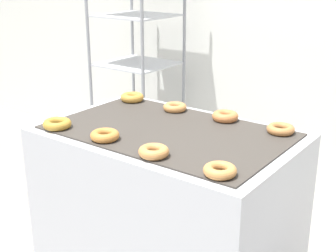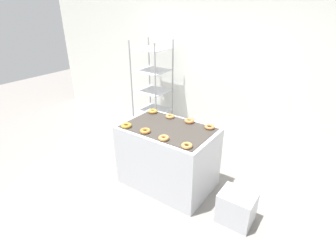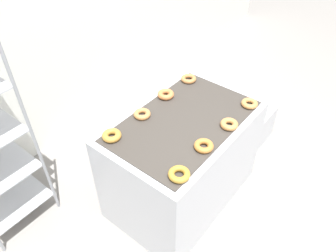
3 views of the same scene
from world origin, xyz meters
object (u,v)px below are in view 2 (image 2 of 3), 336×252
(glaze_bin, at_px, (236,208))
(donut_far_left, at_px, (153,111))
(baking_rack_cart, at_px, (153,91))
(donut_far_right, at_px, (210,127))
(donut_near_midright, at_px, (164,138))
(donut_near_left, at_px, (126,125))
(donut_far_midright, at_px, (189,121))
(donut_near_right, at_px, (187,146))
(fryer_machine, at_px, (168,156))
(donut_near_midleft, at_px, (145,131))
(donut_far_midleft, at_px, (170,116))

(glaze_bin, height_order, donut_far_left, donut_far_left)
(baking_rack_cart, bearing_deg, donut_far_right, -26.07)
(donut_near_midright, bearing_deg, donut_near_left, 179.93)
(baking_rack_cart, xyz_separation_m, donut_far_midright, (1.19, -0.72, -0.00))
(baking_rack_cart, relative_size, donut_near_right, 13.82)
(donut_near_midright, xyz_separation_m, donut_near_right, (0.31, 0.00, -0.00))
(baking_rack_cart, height_order, donut_near_left, baking_rack_cart)
(donut_far_left, bearing_deg, fryer_machine, -30.98)
(baking_rack_cart, xyz_separation_m, donut_near_right, (1.50, -1.31, -0.00))
(fryer_machine, xyz_separation_m, donut_near_right, (0.46, -0.29, 0.46))
(donut_near_right, bearing_deg, baking_rack_cart, 138.98)
(donut_near_midleft, xyz_separation_m, donut_far_left, (-0.31, 0.55, 0.00))
(donut_far_left, height_order, donut_far_midright, same)
(fryer_machine, xyz_separation_m, glaze_bin, (1.06, -0.14, -0.24))
(donut_near_right, bearing_deg, donut_far_midleft, 137.38)
(baking_rack_cart, relative_size, donut_near_left, 12.87)
(fryer_machine, xyz_separation_m, donut_far_right, (0.45, 0.28, 0.46))
(baking_rack_cart, bearing_deg, fryer_machine, -44.21)
(baking_rack_cart, relative_size, glaze_bin, 4.51)
(fryer_machine, bearing_deg, donut_near_midright, -63.87)
(fryer_machine, xyz_separation_m, donut_near_midright, (0.14, -0.30, 0.46))
(glaze_bin, height_order, donut_far_midleft, donut_far_midleft)
(donut_near_right, bearing_deg, fryer_machine, 147.53)
(donut_near_left, relative_size, donut_near_midleft, 1.04)
(donut_near_left, distance_m, donut_near_midright, 0.60)
(glaze_bin, height_order, donut_near_midleft, donut_near_midleft)
(donut_near_midleft, bearing_deg, fryer_machine, 60.99)
(donut_near_right, xyz_separation_m, donut_far_midleft, (-0.61, 0.57, -0.00))
(baking_rack_cart, bearing_deg, donut_near_left, -65.74)
(glaze_bin, distance_m, donut_far_midright, 1.23)
(glaze_bin, relative_size, donut_near_left, 2.86)
(donut_far_right, bearing_deg, donut_near_midright, -117.88)
(donut_far_left, height_order, donut_far_midleft, donut_far_left)
(donut_near_right, distance_m, donut_far_right, 0.58)
(donut_near_midleft, bearing_deg, donut_far_midleft, 90.34)
(baking_rack_cart, xyz_separation_m, donut_far_left, (0.58, -0.73, -0.00))
(baking_rack_cart, height_order, donut_near_midright, baking_rack_cart)
(donut_near_left, distance_m, donut_far_midleft, 0.64)
(fryer_machine, distance_m, donut_far_midleft, 0.56)
(donut_near_left, distance_m, donut_near_midleft, 0.30)
(donut_far_midleft, relative_size, donut_far_right, 0.97)
(donut_near_midright, distance_m, donut_near_right, 0.31)
(donut_near_left, xyz_separation_m, donut_near_midleft, (0.30, 0.02, 0.00))
(donut_near_right, bearing_deg, donut_near_midleft, 178.40)
(glaze_bin, distance_m, donut_near_right, 0.94)
(donut_near_right, relative_size, donut_far_midleft, 1.00)
(baking_rack_cart, relative_size, donut_far_left, 13.14)
(donut_near_right, bearing_deg, donut_far_right, 90.81)
(glaze_bin, relative_size, donut_far_midleft, 3.08)
(glaze_bin, height_order, donut_far_right, donut_far_right)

